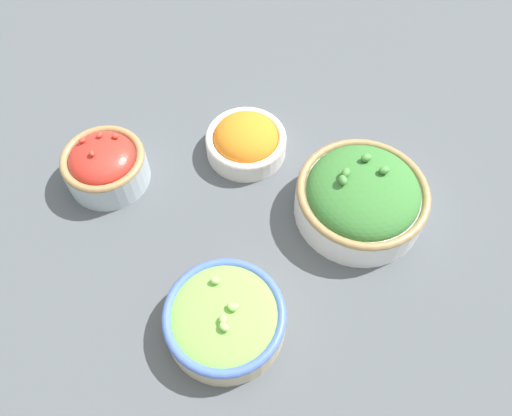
# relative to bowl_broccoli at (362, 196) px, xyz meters

# --- Properties ---
(ground_plane) EXTENTS (3.00, 3.00, 0.00)m
(ground_plane) POSITION_rel_bowl_broccoli_xyz_m (-0.10, -0.11, -0.04)
(ground_plane) COLOR #4C5156
(bowl_broccoli) EXTENTS (0.19, 0.19, 0.09)m
(bowl_broccoli) POSITION_rel_bowl_broccoli_xyz_m (0.00, 0.00, 0.00)
(bowl_broccoli) COLOR white
(bowl_broccoli) RESTS_ON ground_plane
(bowl_carrots) EXTENTS (0.13, 0.13, 0.06)m
(bowl_carrots) POSITION_rel_bowl_broccoli_xyz_m (-0.20, -0.03, -0.01)
(bowl_carrots) COLOR silver
(bowl_carrots) RESTS_ON ground_plane
(bowl_lettuce) EXTENTS (0.15, 0.15, 0.06)m
(bowl_lettuce) POSITION_rel_bowl_broccoli_xyz_m (-0.02, -0.26, -0.01)
(bowl_lettuce) COLOR beige
(bowl_lettuce) RESTS_ON ground_plane
(bowl_cherry_tomatoes) EXTENTS (0.12, 0.12, 0.08)m
(bowl_cherry_tomatoes) POSITION_rel_bowl_broccoli_xyz_m (-0.31, -0.21, -0.00)
(bowl_cherry_tomatoes) COLOR #B2C1CC
(bowl_cherry_tomatoes) RESTS_ON ground_plane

